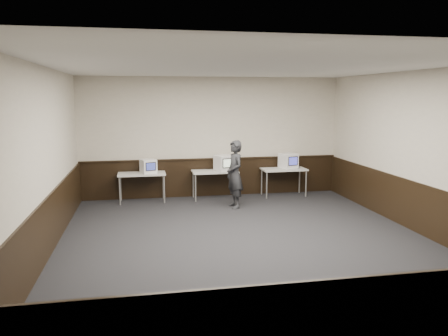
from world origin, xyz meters
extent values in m
plane|color=black|center=(0.00, 0.00, 0.00)|extent=(8.00, 8.00, 0.00)
plane|color=white|center=(0.00, 0.00, 3.20)|extent=(8.00, 8.00, 0.00)
plane|color=beige|center=(0.00, 4.00, 1.60)|extent=(7.00, 0.00, 7.00)
plane|color=beige|center=(0.00, -4.00, 1.60)|extent=(7.00, 0.00, 7.00)
plane|color=beige|center=(-3.50, 0.00, 1.60)|extent=(0.00, 8.00, 8.00)
plane|color=beige|center=(3.50, 0.00, 1.60)|extent=(0.00, 8.00, 8.00)
cube|color=black|center=(0.00, 3.98, 0.50)|extent=(6.98, 0.04, 1.00)
cube|color=black|center=(0.00, -3.98, 0.50)|extent=(6.98, 0.04, 1.00)
cube|color=black|center=(-3.48, 0.00, 0.50)|extent=(0.04, 7.98, 1.00)
cube|color=black|center=(3.48, 0.00, 0.50)|extent=(0.04, 7.98, 1.00)
cube|color=black|center=(0.00, 3.96, 1.02)|extent=(6.98, 0.06, 0.04)
cube|color=beige|center=(-1.90, 3.60, 0.73)|extent=(1.20, 0.60, 0.04)
cylinder|color=#999999|center=(-2.45, 3.35, 0.35)|extent=(0.04, 0.04, 0.71)
cylinder|color=#999999|center=(-1.35, 3.35, 0.35)|extent=(0.04, 0.04, 0.71)
cylinder|color=#999999|center=(-2.45, 3.85, 0.35)|extent=(0.04, 0.04, 0.71)
cylinder|color=#999999|center=(-1.35, 3.85, 0.35)|extent=(0.04, 0.04, 0.71)
cube|color=beige|center=(0.00, 3.60, 0.73)|extent=(1.20, 0.60, 0.04)
cylinder|color=#999999|center=(-0.55, 3.35, 0.35)|extent=(0.04, 0.04, 0.71)
cylinder|color=#999999|center=(0.55, 3.35, 0.35)|extent=(0.04, 0.04, 0.71)
cylinder|color=#999999|center=(-0.55, 3.85, 0.35)|extent=(0.04, 0.04, 0.71)
cylinder|color=#999999|center=(0.55, 3.85, 0.35)|extent=(0.04, 0.04, 0.71)
cube|color=beige|center=(1.90, 3.60, 0.73)|extent=(1.20, 0.60, 0.04)
cylinder|color=#999999|center=(1.35, 3.35, 0.35)|extent=(0.04, 0.04, 0.71)
cylinder|color=#999999|center=(2.45, 3.35, 0.35)|extent=(0.04, 0.04, 0.71)
cylinder|color=#999999|center=(1.35, 3.85, 0.35)|extent=(0.04, 0.04, 0.71)
cylinder|color=#999999|center=(2.45, 3.85, 0.35)|extent=(0.04, 0.04, 0.71)
cube|color=white|center=(-1.73, 3.57, 0.93)|extent=(0.46, 0.47, 0.36)
cube|color=black|center=(-1.67, 3.39, 0.95)|extent=(0.26, 0.10, 0.21)
cube|color=#323C95|center=(-1.67, 3.38, 0.95)|extent=(0.22, 0.08, 0.18)
cube|color=white|center=(0.23, 3.61, 0.95)|extent=(0.53, 0.54, 0.41)
cube|color=black|center=(0.31, 3.40, 0.98)|extent=(0.30, 0.12, 0.25)
cube|color=silver|center=(0.31, 3.39, 0.98)|extent=(0.25, 0.09, 0.20)
cube|color=white|center=(2.04, 3.65, 0.95)|extent=(0.52, 0.53, 0.41)
cube|color=black|center=(2.10, 3.44, 0.97)|extent=(0.30, 0.11, 0.24)
cube|color=#3D41B5|center=(2.10, 3.43, 0.97)|extent=(0.25, 0.08, 0.20)
imported|color=#242529|center=(0.31, 2.59, 0.82)|extent=(0.50, 0.66, 1.64)
camera|label=1|loc=(-1.88, -7.58, 2.68)|focal=35.00mm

